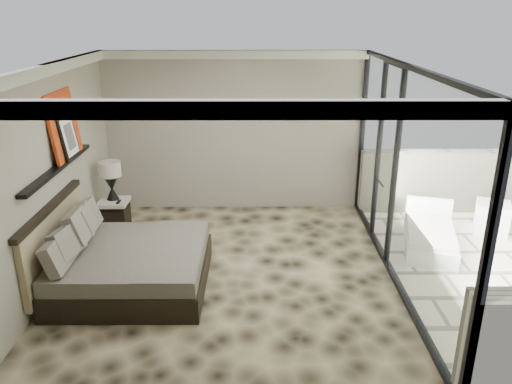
{
  "coord_description": "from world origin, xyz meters",
  "views": [
    {
      "loc": [
        0.37,
        -6.08,
        3.41
      ],
      "look_at": [
        0.38,
        0.4,
        1.05
      ],
      "focal_mm": 35.0,
      "sensor_mm": 36.0,
      "label": 1
    }
  ],
  "objects_px": {
    "bed": "(124,263)",
    "ottoman": "(492,218)",
    "lounger": "(430,236)",
    "nightstand": "(115,217)",
    "table_lamp": "(111,175)"
  },
  "relations": [
    {
      "from": "bed",
      "to": "ottoman",
      "type": "height_order",
      "value": "bed"
    },
    {
      "from": "bed",
      "to": "lounger",
      "type": "xyz_separation_m",
      "value": [
        4.38,
        1.14,
        -0.15
      ]
    },
    {
      "from": "nightstand",
      "to": "ottoman",
      "type": "distance_m",
      "value": 6.15
    },
    {
      "from": "bed",
      "to": "lounger",
      "type": "bearing_deg",
      "value": 14.6
    },
    {
      "from": "ottoman",
      "to": "table_lamp",
      "type": "bearing_deg",
      "value": 178.53
    },
    {
      "from": "ottoman",
      "to": "lounger",
      "type": "xyz_separation_m",
      "value": [
        -1.18,
        -0.53,
        -0.08
      ]
    },
    {
      "from": "nightstand",
      "to": "ottoman",
      "type": "height_order",
      "value": "ottoman"
    },
    {
      "from": "table_lamp",
      "to": "lounger",
      "type": "bearing_deg",
      "value": -7.84
    },
    {
      "from": "nightstand",
      "to": "lounger",
      "type": "distance_m",
      "value": 5.01
    },
    {
      "from": "nightstand",
      "to": "bed",
      "type": "bearing_deg",
      "value": -62.8
    },
    {
      "from": "nightstand",
      "to": "lounger",
      "type": "relative_size",
      "value": 0.3
    },
    {
      "from": "ottoman",
      "to": "lounger",
      "type": "relative_size",
      "value": 0.32
    },
    {
      "from": "bed",
      "to": "lounger",
      "type": "distance_m",
      "value": 4.53
    },
    {
      "from": "ottoman",
      "to": "bed",
      "type": "bearing_deg",
      "value": -163.27
    },
    {
      "from": "nightstand",
      "to": "table_lamp",
      "type": "xyz_separation_m",
      "value": [
        -0.02,
        0.06,
        0.69
      ]
    }
  ]
}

